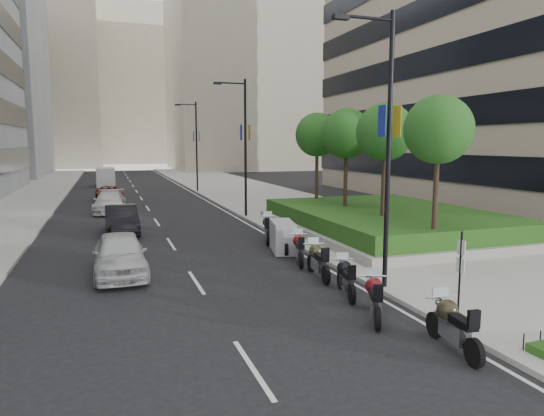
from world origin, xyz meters
name	(u,v)px	position (x,y,z in m)	size (l,w,h in m)	color
ground	(273,315)	(0.00, 0.00, 0.00)	(160.00, 160.00, 0.00)	black
sidewalk_right	(259,196)	(9.00, 30.00, 0.07)	(10.00, 100.00, 0.15)	#9E9B93
sidewalk_left	(6,205)	(-12.00, 30.00, 0.07)	(8.00, 100.00, 0.15)	#9E9B93
lane_edge	(203,199)	(3.70, 30.00, 0.01)	(0.12, 100.00, 0.01)	silver
lane_centre	(143,201)	(-1.50, 30.00, 0.01)	(0.12, 100.00, 0.01)	silver
building_cream_right	(246,75)	(22.00, 80.00, 18.00)	(28.00, 24.00, 36.00)	#B7AD93
building_cream_left	(33,84)	(-18.00, 100.00, 17.00)	(26.00, 24.00, 34.00)	#B7AD93
building_cream_centre	(129,88)	(2.00, 120.00, 19.00)	(30.00, 24.00, 38.00)	#B7AD93
planter	(386,227)	(10.00, 10.00, 0.35)	(10.00, 14.00, 0.40)	gray
hedge	(387,216)	(10.00, 10.00, 0.95)	(9.40, 13.40, 0.80)	#1A4112
tree_0	(438,130)	(8.50, 4.00, 5.42)	(2.80, 2.80, 6.30)	#332319
tree_1	(385,132)	(8.50, 8.00, 5.42)	(2.80, 2.80, 6.30)	#332319
tree_2	(346,134)	(8.50, 12.00, 5.42)	(2.80, 2.80, 6.30)	#332319
tree_3	(317,135)	(8.50, 16.00, 5.42)	(2.80, 2.80, 6.30)	#332319
lamp_post_0	(385,138)	(4.14, 1.00, 5.07)	(2.34, 0.45, 9.00)	black
lamp_post_1	(243,141)	(4.14, 18.00, 5.07)	(2.34, 0.45, 9.00)	black
lamp_post_2	(195,142)	(4.14, 36.00, 5.07)	(2.34, 0.45, 9.00)	black
parking_sign	(460,269)	(4.80, -2.00, 1.46)	(0.06, 0.32, 2.50)	black
motorcycle_0	(452,325)	(3.25, -3.64, 0.63)	(0.78, 2.35, 1.17)	black
motorcycle_1	(375,298)	(2.60, -1.21, 0.60)	(1.12, 2.10, 1.13)	black
motorcycle_2	(346,278)	(2.83, 0.96, 0.59)	(0.83, 2.18, 1.10)	black
motorcycle_3	(318,261)	(2.84, 3.17, 0.63)	(0.80, 2.38, 1.19)	black
motorcycle_4	(299,249)	(3.01, 5.42, 0.61)	(0.93, 2.24, 1.14)	black
motorcycle_5	(283,237)	(3.10, 7.64, 0.69)	(1.37, 2.43, 1.39)	black
motorcycle_6	(268,229)	(3.18, 10.02, 0.66)	(1.03, 2.40, 1.23)	black
car_a	(120,254)	(-4.01, 5.86, 0.80)	(1.88, 4.68, 1.59)	#B2B3B4
car_b	(121,220)	(-3.69, 14.63, 0.77)	(1.63, 4.68, 1.54)	black
car_c	(110,202)	(-4.22, 23.57, 0.76)	(2.12, 5.21, 1.51)	#BABABC
car_d	(109,194)	(-4.19, 30.65, 0.64)	(2.14, 4.64, 1.29)	maroon
delivery_van	(105,177)	(-4.51, 46.63, 1.00)	(2.12, 5.17, 2.14)	white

